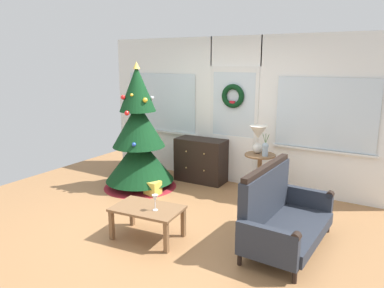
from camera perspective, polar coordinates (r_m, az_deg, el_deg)
ground_plane at (r=5.07m, az=-3.77°, el=-12.24°), size 6.76×6.76×0.00m
back_wall_with_door at (r=6.47m, az=6.63°, el=5.11°), size 5.20×0.19×2.55m
christmas_tree at (r=6.28m, az=-8.25°, el=0.35°), size 1.25×1.25×2.13m
dresser_cabinet at (r=6.62m, az=1.39°, el=-2.53°), size 0.91×0.46×0.78m
settee_sofa at (r=4.51m, az=13.53°, el=-10.70°), size 0.77×1.47×0.96m
side_table at (r=5.87m, az=10.46°, el=-3.56°), size 0.50×0.48×0.72m
table_lamp at (r=5.81m, az=10.24°, el=1.29°), size 0.28×0.28×0.44m
flower_vase at (r=5.70m, az=11.32°, el=-0.71°), size 0.11×0.10×0.35m
coffee_table at (r=4.59m, az=-6.93°, el=-10.44°), size 0.89×0.60×0.40m
wine_glass at (r=4.43m, az=-5.77°, el=-8.50°), size 0.08×0.08×0.20m
gift_box at (r=6.05m, az=-6.12°, el=-6.82°), size 0.23×0.21×0.23m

